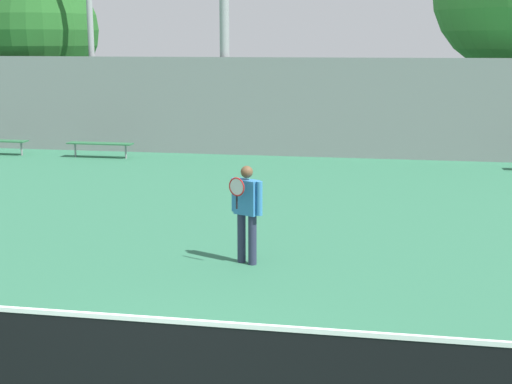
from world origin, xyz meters
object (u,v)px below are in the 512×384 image
Objects in this scene: bench_courtside_far at (1,142)px; tree_green_broad at (40,31)px; tennis_player at (247,208)px; bench_adjacent_court at (100,144)px; tennis_net at (140,364)px.

tree_green_broad reaches higher than bench_courtside_far.
bench_adjacent_court is (-6.70, 10.04, -0.51)m from tennis_player.
tree_green_broad is at bearing 118.67° from tennis_net.
tree_green_broad is (-3.72, 3.77, 3.60)m from bench_adjacent_court.
bench_courtside_far is 3.43m from bench_adjacent_court.
bench_adjacent_court is 6.40m from tree_green_broad.
bench_adjacent_court is at bearing 149.59° from tennis_player.
tennis_player is at bearing 88.69° from tennis_net.
bench_courtside_far is 0.28× the size of tree_green_broad.
tennis_player reaches higher than bench_adjacent_court.
tennis_net is 18.10m from bench_courtside_far.
tree_green_broad reaches higher than bench_adjacent_court.
tennis_player is 0.78× the size of bench_adjacent_court.
tennis_net is 16.45m from bench_adjacent_court.
tennis_net is at bearing -61.33° from tree_green_broad.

